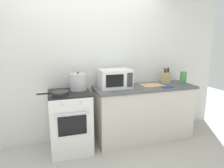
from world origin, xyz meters
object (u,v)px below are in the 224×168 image
object	(u,v)px
cutting_board	(152,85)
oven_mitt	(167,87)
pasta_box	(183,78)
microwave	(115,78)
stock_pot	(78,82)
frying_pan	(60,93)
knife_block	(166,78)
stove	(70,121)

from	to	relation	value
cutting_board	oven_mitt	distance (m)	0.24
cutting_board	pasta_box	distance (m)	0.60
microwave	oven_mitt	size ratio (longest dim) A/B	2.78
stock_pot	oven_mitt	world-z (taller)	stock_pot
frying_pan	microwave	world-z (taller)	microwave
frying_pan	knife_block	bearing A→B (deg)	8.01
pasta_box	oven_mitt	bearing A→B (deg)	-162.07
stove	microwave	world-z (taller)	microwave
microwave	cutting_board	world-z (taller)	microwave
microwave	pasta_box	size ratio (longest dim) A/B	2.27
stove	stock_pot	distance (m)	0.62
stove	microwave	distance (m)	0.96
stove	pasta_box	distance (m)	2.04
oven_mitt	stock_pot	bearing A→B (deg)	169.14
oven_mitt	knife_block	bearing A→B (deg)	60.32
stock_pot	microwave	xyz separation A→B (m)	(0.58, -0.03, 0.02)
stock_pot	microwave	distance (m)	0.58
stock_pot	cutting_board	distance (m)	1.23
knife_block	pasta_box	distance (m)	0.29
stock_pot	oven_mitt	size ratio (longest dim) A/B	1.92
frying_pan	oven_mitt	xyz separation A→B (m)	(1.69, -0.04, -0.02)
cutting_board	knife_block	distance (m)	0.39
stove	stock_pot	world-z (taller)	stock_pot
stove	pasta_box	xyz separation A→B (m)	(1.96, -0.03, 0.57)
pasta_box	microwave	bearing A→B (deg)	174.93
frying_pan	stock_pot	bearing A→B (deg)	38.22
stove	oven_mitt	bearing A→B (deg)	-5.83
stove	oven_mitt	size ratio (longest dim) A/B	5.11
cutting_board	pasta_box	bearing A→B (deg)	-2.93
stove	cutting_board	bearing A→B (deg)	0.05
knife_block	stove	bearing A→B (deg)	-175.33
stove	frying_pan	world-z (taller)	frying_pan
stove	knife_block	bearing A→B (deg)	4.67
stove	pasta_box	bearing A→B (deg)	-0.85
stock_pot	oven_mitt	bearing A→B (deg)	-10.86
oven_mitt	cutting_board	bearing A→B (deg)	139.04
stove	knife_block	size ratio (longest dim) A/B	3.34
knife_block	microwave	bearing A→B (deg)	-176.41
microwave	cutting_board	size ratio (longest dim) A/B	1.39
frying_pan	oven_mitt	world-z (taller)	frying_pan
stock_pot	knife_block	world-z (taller)	stock_pot
frying_pan	microwave	xyz separation A→B (m)	(0.88, 0.20, 0.12)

